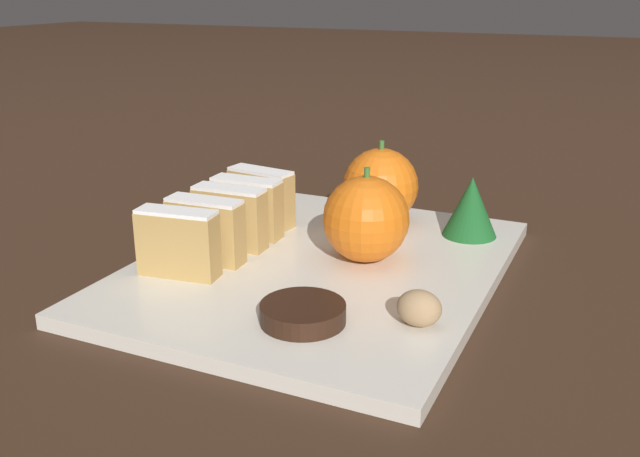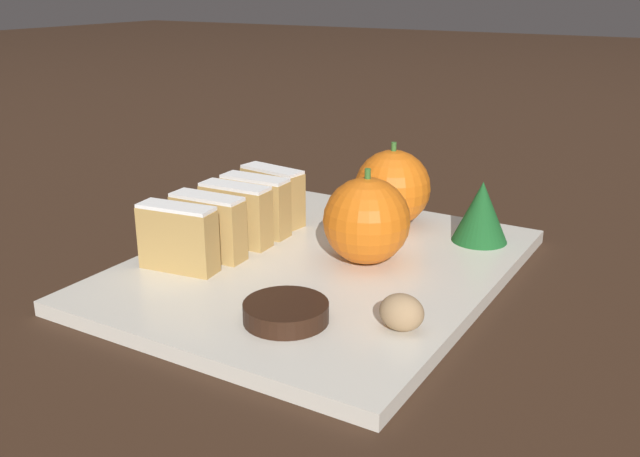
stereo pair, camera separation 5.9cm
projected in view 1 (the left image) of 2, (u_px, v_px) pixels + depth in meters
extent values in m
plane|color=#382316|center=(320.00, 275.00, 0.61)|extent=(6.00, 6.00, 0.00)
cube|color=silver|center=(320.00, 268.00, 0.61)|extent=(0.29, 0.35, 0.01)
cube|color=tan|center=(178.00, 245.00, 0.57)|extent=(0.07, 0.03, 0.05)
cube|color=white|center=(176.00, 212.00, 0.56)|extent=(0.07, 0.03, 0.00)
cube|color=tan|center=(206.00, 232.00, 0.60)|extent=(0.07, 0.03, 0.05)
cube|color=white|center=(204.00, 201.00, 0.59)|extent=(0.07, 0.02, 0.00)
cube|color=tan|center=(228.00, 220.00, 0.63)|extent=(0.07, 0.02, 0.05)
cube|color=white|center=(226.00, 190.00, 0.62)|extent=(0.07, 0.02, 0.00)
cube|color=tan|center=(247.00, 209.00, 0.66)|extent=(0.07, 0.02, 0.05)
cube|color=white|center=(246.00, 180.00, 0.65)|extent=(0.06, 0.02, 0.00)
cube|color=tan|center=(261.00, 199.00, 0.69)|extent=(0.07, 0.03, 0.05)
cube|color=white|center=(260.00, 171.00, 0.68)|extent=(0.07, 0.03, 0.00)
sphere|color=orange|center=(381.00, 186.00, 0.69)|extent=(0.07, 0.07, 0.07)
cylinder|color=#38702D|center=(382.00, 146.00, 0.68)|extent=(0.01, 0.01, 0.01)
sphere|color=orange|center=(366.00, 219.00, 0.60)|extent=(0.07, 0.07, 0.07)
cylinder|color=#38702D|center=(367.00, 173.00, 0.59)|extent=(0.01, 0.00, 0.01)
ellipsoid|color=tan|center=(419.00, 308.00, 0.49)|extent=(0.03, 0.03, 0.03)
cylinder|color=black|center=(303.00, 313.00, 0.50)|extent=(0.06, 0.06, 0.01)
cone|color=#195623|center=(471.00, 207.00, 0.66)|extent=(0.05, 0.05, 0.06)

